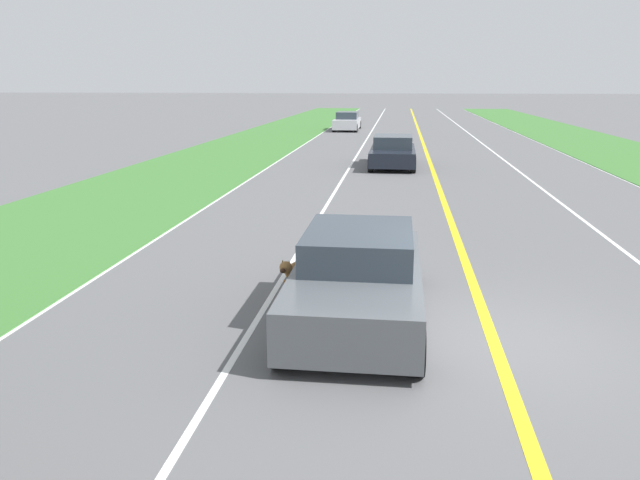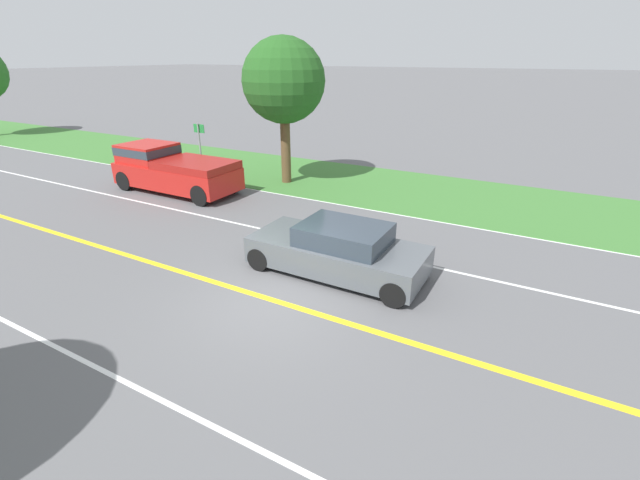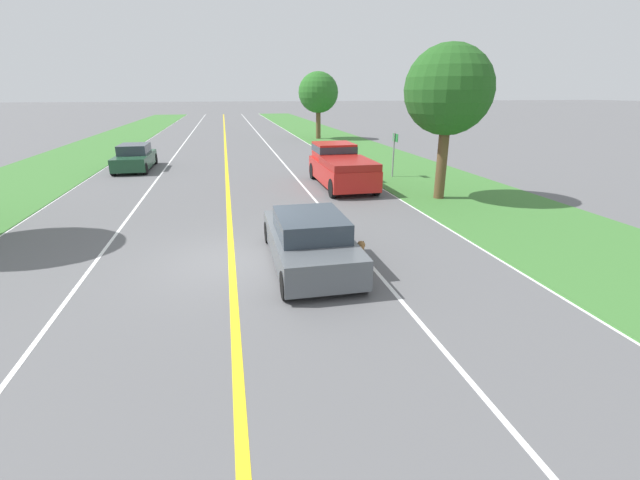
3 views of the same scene
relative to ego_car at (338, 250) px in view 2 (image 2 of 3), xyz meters
The scene contains 11 objects.
ground_plane 2.18m from the ego_car, 161.72° to the left, with size 400.00×400.00×0.00m, color #5B5B5E.
centre_divider_line 2.18m from the ego_car, 161.72° to the left, with size 0.18×160.00×0.01m, color yellow.
lane_edge_line_right 5.11m from the ego_car, ahead, with size 0.14×160.00×0.01m, color white.
lane_dash_same_dir 1.78m from the ego_car, 23.18° to the left, with size 0.10×160.00×0.01m, color white.
lane_dash_oncoming 5.55m from the ego_car, behind, with size 0.10×160.00×0.01m, color white.
grass_verge_right 8.07m from the ego_car, ahead, with size 6.00×160.00×0.03m, color #3D7533.
ego_car is the anchor object (origin of this frame).
dog 1.42m from the ego_car, 33.49° to the right, with size 0.33×1.07×0.73m.
pickup_truck 9.93m from the ego_car, 70.68° to the left, with size 2.12×5.37×1.85m.
roadside_tree_right_near 9.59m from the ego_car, 41.74° to the left, with size 3.43×3.43×6.01m.
street_sign 12.63m from the ego_car, 58.95° to the left, with size 0.11×0.64×2.27m.
Camera 2 is at (-6.99, -5.06, 5.26)m, focal length 24.00 mm.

